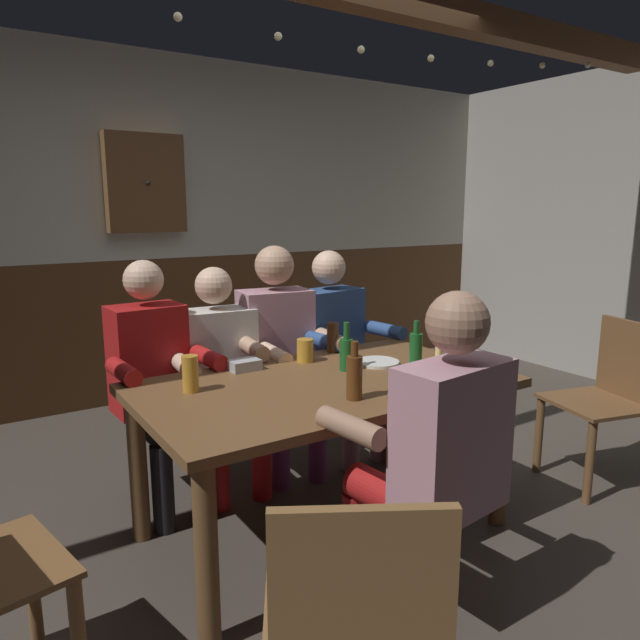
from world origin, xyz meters
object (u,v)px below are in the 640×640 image
object	(u,v)px
dining_table	(324,402)
bottle_2	(346,353)
pint_glass_4	(459,358)
person_4	(434,446)
pint_glass_3	(305,350)
bottle_0	(416,350)
pint_glass_1	(467,368)
plate_0	(378,362)
table_candle	(439,349)
person_0	(155,374)
person_1	(221,367)
pint_glass_0	(333,337)
chair_empty_near_left	(355,640)
chair_empty_far_end	(608,397)
condiment_caddy	(245,365)
person_2	(280,348)
wall_dart_cabinet	(145,183)
person_3	(336,344)
bottle_1	(354,376)
pint_glass_2	(190,374)

from	to	relation	value
dining_table	bottle_2	world-z (taller)	bottle_2
bottle_2	pint_glass_4	world-z (taller)	bottle_2
person_4	pint_glass_3	size ratio (longest dim) A/B	10.62
bottle_0	pint_glass_1	xyz separation A→B (m)	(0.02, -0.30, -0.02)
plate_0	bottle_0	world-z (taller)	bottle_0
dining_table	table_candle	distance (m)	0.74
bottle_2	person_0	bearing A→B (deg)	139.82
person_1	pint_glass_0	size ratio (longest dim) A/B	7.41
person_1	chair_empty_near_left	distance (m)	1.87
table_candle	bottle_2	distance (m)	0.55
chair_empty_far_end	condiment_caddy	size ratio (longest dim) A/B	6.29
person_2	pint_glass_0	bearing A→B (deg)	123.63
table_candle	condiment_caddy	bearing A→B (deg)	161.68
wall_dart_cabinet	table_candle	bearing A→B (deg)	-70.32
pint_glass_4	bottle_2	bearing A→B (deg)	141.31
dining_table	person_2	bearing A→B (deg)	76.28
person_3	wall_dart_cabinet	xyz separation A→B (m)	(-0.62, 1.54, 0.96)
chair_empty_near_left	plate_0	distance (m)	1.59
dining_table	condiment_caddy	bearing A→B (deg)	122.11
person_2	plate_0	size ratio (longest dim) A/B	6.03
bottle_0	bottle_2	distance (m)	0.33
dining_table	person_4	bearing A→B (deg)	-90.68
person_2	condiment_caddy	bearing A→B (deg)	49.84
chair_empty_near_left	pint_glass_4	xyz separation A→B (m)	(1.22, 0.86, 0.32)
pint_glass_3	person_0	bearing A→B (deg)	149.68
condiment_caddy	person_0	bearing A→B (deg)	132.88
person_1	person_4	bearing A→B (deg)	102.09
pint_glass_0	person_4	bearing A→B (deg)	-106.79
chair_empty_far_end	bottle_1	bearing A→B (deg)	99.77
bottle_2	pint_glass_3	size ratio (longest dim) A/B	2.01
chair_empty_near_left	bottle_2	bearing A→B (deg)	85.47
dining_table	bottle_0	size ratio (longest dim) A/B	6.89
person_3	table_candle	distance (m)	0.70
bottle_1	pint_glass_4	distance (m)	0.62
person_0	person_1	size ratio (longest dim) A/B	1.05
condiment_caddy	bottle_0	bearing A→B (deg)	-32.49
plate_0	person_0	bearing A→B (deg)	146.70
person_2	bottle_2	xyz separation A→B (m)	(0.01, -0.63, 0.11)
person_0	bottle_1	world-z (taller)	person_0
plate_0	bottle_0	bearing A→B (deg)	-64.61
condiment_caddy	pint_glass_4	world-z (taller)	pint_glass_4
chair_empty_far_end	plate_0	xyz separation A→B (m)	(-1.18, 0.50, 0.25)
wall_dart_cabinet	person_3	bearing A→B (deg)	-68.16
plate_0	person_4	bearing A→B (deg)	-115.86
dining_table	person_3	distance (m)	0.90
chair_empty_near_left	bottle_0	size ratio (longest dim) A/B	3.76
bottle_1	pint_glass_0	xyz separation A→B (m)	(0.36, 0.68, -0.02)
bottle_2	wall_dart_cabinet	size ratio (longest dim) A/B	0.33
pint_glass_2	chair_empty_far_end	bearing A→B (deg)	-15.39
person_3	bottle_2	distance (m)	0.74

